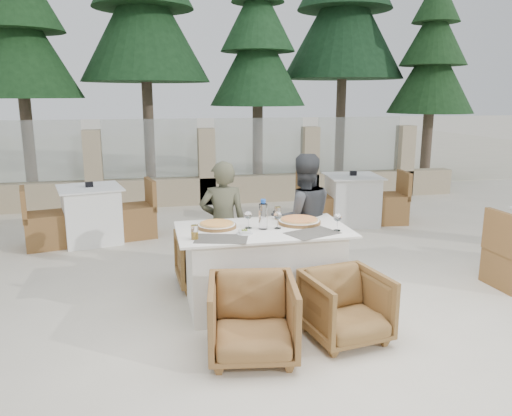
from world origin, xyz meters
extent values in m
plane|color=silver|center=(0.00, 0.00, 0.00)|extent=(80.00, 80.00, 0.00)
cube|color=beige|center=(0.00, 14.00, 0.01)|extent=(30.00, 16.00, 0.01)
cone|color=#1C411D|center=(-3.50, 7.00, 2.75)|extent=(2.42, 2.42, 5.50)
cone|color=#1B401E|center=(-1.00, 7.50, 3.25)|extent=(2.86, 2.86, 6.50)
cone|color=#1F4823|center=(1.50, 7.20, 2.50)|extent=(2.20, 2.20, 5.00)
cone|color=#183A1F|center=(3.80, 7.80, 3.40)|extent=(2.99, 2.99, 6.80)
cone|color=#1D411E|center=(5.50, 6.50, 2.25)|extent=(1.98, 1.98, 4.50)
cube|color=#504C44|center=(-0.47, -0.22, 0.77)|extent=(0.51, 0.41, 0.00)
cube|color=#544F48|center=(0.36, -0.22, 0.77)|extent=(0.53, 0.44, 0.00)
cylinder|color=orange|center=(-0.46, 0.16, 0.79)|extent=(0.47, 0.47, 0.05)
cylinder|color=#E2511E|center=(0.35, 0.15, 0.80)|extent=(0.51, 0.51, 0.05)
cylinder|color=#B9DAF3|center=(-0.04, 0.02, 0.91)|extent=(0.11, 0.11, 0.28)
cylinder|color=gold|center=(-0.70, -0.18, 0.83)|extent=(0.08, 0.08, 0.13)
cylinder|color=#C58D1B|center=(0.18, 0.35, 0.83)|extent=(0.08, 0.08, 0.13)
imported|color=brown|center=(-0.50, 0.70, 0.29)|extent=(0.65, 0.67, 0.58)
imported|color=#986137|center=(0.34, 0.68, 0.29)|extent=(0.77, 0.78, 0.59)
imported|color=brown|center=(-0.34, -0.88, 0.31)|extent=(0.76, 0.78, 0.62)
imported|color=brown|center=(0.48, -0.77, 0.29)|extent=(0.71, 0.72, 0.57)
imported|color=#4C4C37|center=(-0.32, 0.66, 0.67)|extent=(0.52, 0.38, 1.34)
imported|color=#3B3D40|center=(0.51, 0.55, 0.70)|extent=(0.69, 0.54, 1.40)
camera|label=1|loc=(-1.07, -4.35, 1.99)|focal=35.00mm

